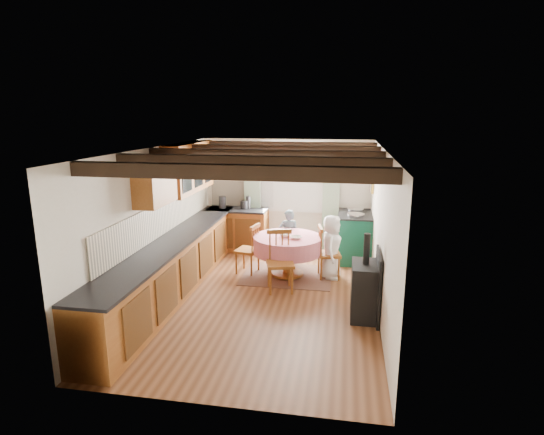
% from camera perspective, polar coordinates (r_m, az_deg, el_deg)
% --- Properties ---
extents(floor, '(3.60, 5.50, 0.00)m').
position_cam_1_polar(floor, '(7.21, -1.10, -10.40)').
color(floor, brown).
rests_on(floor, ground).
extents(ceiling, '(3.60, 5.50, 0.00)m').
position_cam_1_polar(ceiling, '(6.61, -1.19, 8.98)').
color(ceiling, white).
rests_on(ceiling, ground).
extents(wall_back, '(3.60, 0.00, 2.40)m').
position_cam_1_polar(wall_back, '(9.46, 2.01, 3.00)').
color(wall_back, silver).
rests_on(wall_back, ground).
extents(wall_front, '(3.60, 0.00, 2.40)m').
position_cam_1_polar(wall_front, '(4.29, -8.21, -10.28)').
color(wall_front, silver).
rests_on(wall_front, ground).
extents(wall_left, '(0.00, 5.50, 2.40)m').
position_cam_1_polar(wall_left, '(7.36, -15.04, -0.50)').
color(wall_left, silver).
rests_on(wall_left, ground).
extents(wall_right, '(0.00, 5.50, 2.40)m').
position_cam_1_polar(wall_right, '(6.72, 14.12, -1.75)').
color(wall_right, silver).
rests_on(wall_right, ground).
extents(beam_a, '(3.60, 0.16, 0.16)m').
position_cam_1_polar(beam_a, '(4.68, -5.85, 5.97)').
color(beam_a, black).
rests_on(beam_a, ceiling).
extents(beam_b, '(3.60, 0.16, 0.16)m').
position_cam_1_polar(beam_b, '(5.65, -3.12, 7.28)').
color(beam_b, black).
rests_on(beam_b, ceiling).
extents(beam_c, '(3.60, 0.16, 0.16)m').
position_cam_1_polar(beam_c, '(6.62, -1.19, 8.21)').
color(beam_c, black).
rests_on(beam_c, ceiling).
extents(beam_d, '(3.60, 0.16, 0.16)m').
position_cam_1_polar(beam_d, '(7.60, 0.26, 8.89)').
color(beam_d, black).
rests_on(beam_d, ceiling).
extents(beam_e, '(3.60, 0.16, 0.16)m').
position_cam_1_polar(beam_e, '(8.59, 1.38, 9.41)').
color(beam_e, black).
rests_on(beam_e, ceiling).
extents(splash_left, '(0.02, 4.50, 0.55)m').
position_cam_1_polar(splash_left, '(7.62, -13.97, 0.03)').
color(splash_left, beige).
rests_on(splash_left, wall_left).
extents(splash_back, '(1.40, 0.02, 0.55)m').
position_cam_1_polar(splash_back, '(9.63, -3.93, 3.16)').
color(splash_back, beige).
rests_on(splash_back, wall_back).
extents(base_cabinet_left, '(0.60, 5.30, 0.88)m').
position_cam_1_polar(base_cabinet_left, '(7.46, -12.58, -6.27)').
color(base_cabinet_left, brown).
rests_on(base_cabinet_left, floor).
extents(base_cabinet_back, '(1.30, 0.60, 0.88)m').
position_cam_1_polar(base_cabinet_back, '(9.54, -4.54, -1.63)').
color(base_cabinet_back, brown).
rests_on(base_cabinet_back, floor).
extents(worktop_left, '(0.64, 5.30, 0.04)m').
position_cam_1_polar(worktop_left, '(7.31, -12.62, -2.89)').
color(worktop_left, black).
rests_on(worktop_left, base_cabinet_left).
extents(worktop_back, '(1.30, 0.64, 0.04)m').
position_cam_1_polar(worktop_back, '(9.41, -4.62, 1.04)').
color(worktop_back, black).
rests_on(worktop_back, base_cabinet_back).
extents(wall_cabinet_glass, '(0.34, 1.80, 0.90)m').
position_cam_1_polar(wall_cabinet_glass, '(8.25, -10.82, 6.50)').
color(wall_cabinet_glass, brown).
rests_on(wall_cabinet_glass, wall_left).
extents(wall_cabinet_solid, '(0.34, 0.90, 0.70)m').
position_cam_1_polar(wall_cabinet_solid, '(6.89, -15.14, 4.51)').
color(wall_cabinet_solid, brown).
rests_on(wall_cabinet_solid, wall_left).
extents(window_frame, '(1.34, 0.03, 1.54)m').
position_cam_1_polar(window_frame, '(9.37, 2.62, 5.37)').
color(window_frame, white).
rests_on(window_frame, wall_back).
extents(window_pane, '(1.20, 0.01, 1.40)m').
position_cam_1_polar(window_pane, '(9.38, 2.62, 5.37)').
color(window_pane, white).
rests_on(window_pane, wall_back).
extents(curtain_left, '(0.35, 0.10, 2.10)m').
position_cam_1_polar(curtain_left, '(9.51, -2.57, 2.44)').
color(curtain_left, '#9DA097').
rests_on(curtain_left, wall_back).
extents(curtain_right, '(0.35, 0.10, 2.10)m').
position_cam_1_polar(curtain_right, '(9.31, 7.72, 2.08)').
color(curtain_right, '#9DA097').
rests_on(curtain_right, wall_back).
extents(curtain_rod, '(2.00, 0.03, 0.03)m').
position_cam_1_polar(curtain_rod, '(9.22, 2.59, 8.99)').
color(curtain_rod, black).
rests_on(curtain_rod, wall_back).
extents(wall_picture, '(0.04, 0.50, 0.60)m').
position_cam_1_polar(wall_picture, '(8.87, 13.08, 5.23)').
color(wall_picture, gold).
rests_on(wall_picture, wall_right).
extents(wall_plate, '(0.30, 0.02, 0.30)m').
position_cam_1_polar(wall_plate, '(9.27, 8.48, 5.78)').
color(wall_plate, silver).
rests_on(wall_plate, wall_back).
extents(rug, '(1.62, 1.26, 0.01)m').
position_cam_1_polar(rug, '(8.11, 2.03, -7.59)').
color(rug, brown).
rests_on(rug, floor).
extents(dining_table, '(1.25, 1.25, 0.75)m').
position_cam_1_polar(dining_table, '(7.98, 2.05, -5.11)').
color(dining_table, pink).
rests_on(dining_table, floor).
extents(chair_near, '(0.55, 0.56, 1.03)m').
position_cam_1_polar(chair_near, '(7.27, 1.09, -5.83)').
color(chair_near, '#995122').
rests_on(chair_near, floor).
extents(chair_left, '(0.50, 0.48, 0.94)m').
position_cam_1_polar(chair_left, '(8.13, -3.26, -4.07)').
color(chair_left, '#995122').
rests_on(chair_left, floor).
extents(chair_right, '(0.50, 0.49, 0.96)m').
position_cam_1_polar(chair_right, '(7.93, 7.50, -4.53)').
color(chair_right, '#995122').
rests_on(chair_right, floor).
extents(aga_range, '(0.69, 1.07, 0.99)m').
position_cam_1_polar(aga_range, '(8.99, 10.80, -2.42)').
color(aga_range, '#0E442F').
rests_on(aga_range, floor).
extents(cast_iron_stove, '(0.38, 0.64, 1.27)m').
position_cam_1_polar(cast_iron_stove, '(6.46, 12.15, -7.52)').
color(cast_iron_stove, black).
rests_on(cast_iron_stove, floor).
extents(child_far, '(0.43, 0.32, 1.10)m').
position_cam_1_polar(child_far, '(8.61, 2.20, -2.51)').
color(child_far, slate).
rests_on(child_far, floor).
extents(child_right, '(0.42, 0.60, 1.17)m').
position_cam_1_polar(child_right, '(7.89, 7.79, -3.85)').
color(child_right, white).
rests_on(child_right, floor).
extents(bowl_a, '(0.27, 0.27, 0.05)m').
position_cam_1_polar(bowl_a, '(7.73, 3.16, -2.64)').
color(bowl_a, silver).
rests_on(bowl_a, dining_table).
extents(bowl_b, '(0.24, 0.24, 0.06)m').
position_cam_1_polar(bowl_b, '(7.85, 1.75, -2.32)').
color(bowl_b, silver).
rests_on(bowl_b, dining_table).
extents(cup, '(0.15, 0.15, 0.10)m').
position_cam_1_polar(cup, '(7.85, 2.13, -2.17)').
color(cup, silver).
rests_on(cup, dining_table).
extents(canister_tall, '(0.16, 0.16, 0.27)m').
position_cam_1_polar(canister_tall, '(9.46, -6.53, 2.00)').
color(canister_tall, '#262628').
rests_on(canister_tall, worktop_back).
extents(canister_wide, '(0.16, 0.16, 0.18)m').
position_cam_1_polar(canister_wide, '(9.36, -3.69, 1.67)').
color(canister_wide, '#262628').
rests_on(canister_wide, worktop_back).
extents(canister_slim, '(0.10, 0.10, 0.27)m').
position_cam_1_polar(canister_slim, '(9.36, -3.15, 1.98)').
color(canister_slim, '#262628').
rests_on(canister_slim, worktop_back).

